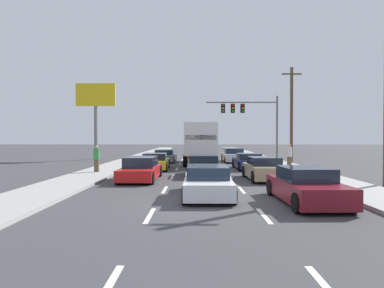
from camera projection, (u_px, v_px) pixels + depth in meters
ground_plane at (199, 158)px, 37.50m from camera, size 140.00×140.00×0.00m
sidewalk_right at (269, 161)px, 32.43m from camera, size 2.68×80.00×0.14m
sidewalk_left at (129, 161)px, 32.56m from camera, size 2.68×80.00×0.14m
lane_markings at (199, 162)px, 32.73m from camera, size 3.54×57.00×0.01m
car_gray at (165, 156)px, 32.24m from camera, size 1.96×4.47×1.17m
car_yellow at (155, 162)px, 24.83m from camera, size 2.01×4.41×1.17m
car_red at (141, 169)px, 18.71m from camera, size 1.94×4.66×1.26m
box_truck at (200, 141)px, 28.79m from camera, size 2.75×8.11×3.43m
car_black at (203, 166)px, 20.80m from camera, size 2.04×4.09×1.24m
car_white at (207, 182)px, 13.57m from camera, size 1.91×4.44×1.21m
car_silver at (234, 156)px, 32.19m from camera, size 2.00×4.49×1.29m
car_navy at (248, 162)px, 24.94m from camera, size 1.95×4.13×1.16m
car_tan at (264, 169)px, 18.84m from camera, size 1.92×4.05×1.25m
car_maroon at (306, 187)px, 12.19m from camera, size 2.02×4.43×1.27m
traffic_signal_mast at (245, 112)px, 36.69m from camera, size 7.66×0.69×6.72m
utility_pole_mid at (292, 114)px, 31.55m from camera, size 1.80×0.28×8.71m
roadside_billboard at (96, 105)px, 35.53m from camera, size 4.09×0.36×7.88m
pedestrian_near_corner at (289, 156)px, 24.89m from camera, size 0.38×0.38×1.66m
pedestrian_mid_block at (97, 159)px, 21.73m from camera, size 0.38×0.38×1.67m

